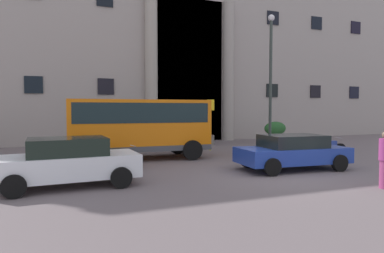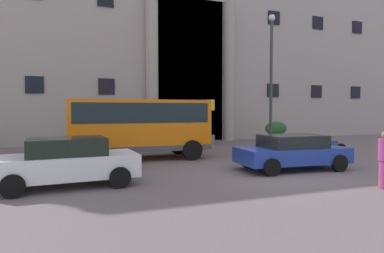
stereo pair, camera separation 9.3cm
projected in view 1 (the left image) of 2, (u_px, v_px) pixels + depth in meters
ground_plane at (279, 177)px, 11.64m from camera, size 80.00×64.00×0.12m
office_building_facade at (152, 32)px, 27.49m from camera, size 42.97×9.67×17.21m
orange_minibus at (139, 124)px, 15.35m from camera, size 6.27×2.71×2.71m
bus_stop_sign at (210, 119)px, 18.60m from camera, size 0.44×0.08×2.82m
hedge_planter_east at (199, 132)px, 21.53m from camera, size 1.77×0.84×1.71m
hedge_planter_entrance_right at (141, 135)px, 20.53m from camera, size 1.77×0.90×1.43m
hedge_planter_far_east at (275, 132)px, 23.50m from camera, size 1.79×0.83×1.43m
parked_sedan_second at (292, 151)px, 12.70m from camera, size 4.23×2.19×1.31m
parked_coupe_end at (68, 162)px, 9.88m from camera, size 4.13×2.13×1.44m
motorcycle_far_end at (327, 147)px, 16.44m from camera, size 2.00×0.60×0.89m
scooter_by_planter at (118, 158)px, 12.57m from camera, size 1.94×0.60×0.89m
lamppost_plaza_centre at (271, 71)px, 20.51m from camera, size 0.40×0.40×8.04m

